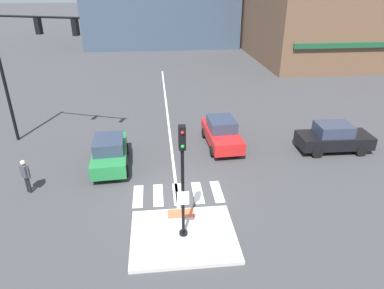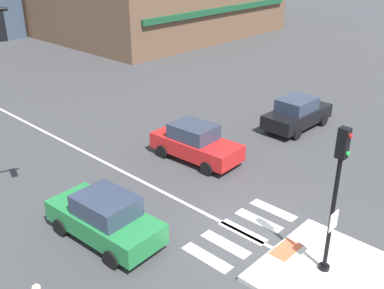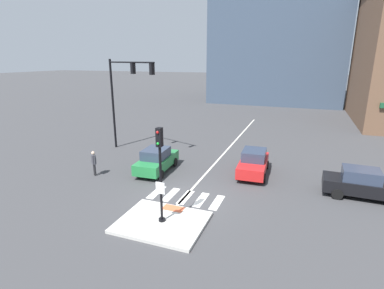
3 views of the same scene
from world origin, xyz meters
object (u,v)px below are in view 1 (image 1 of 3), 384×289
Objects in this scene: traffic_light_mast at (23,57)px; car_green_westbound_near at (110,152)px; pedestrian_at_curb_left at (25,174)px; signal_pole at (183,173)px; car_black_cross_right at (334,137)px; car_red_eastbound_mid at (222,133)px.

traffic_light_mast reaches higher than car_green_westbound_near.
pedestrian_at_curb_left is (-3.51, -2.15, 0.17)m from car_green_westbound_near.
signal_pole reaches higher than car_black_cross_right.
car_black_cross_right is at bearing -9.75° from traffic_light_mast.
car_red_eastbound_mid is at bearing 69.55° from signal_pole.
traffic_light_mast is (-7.93, 9.44, 2.29)m from signal_pole.
pedestrian_at_curb_left is (-6.86, 3.87, -1.87)m from signal_pole.
signal_pole reaches higher than pedestrian_at_curb_left.
car_red_eastbound_mid is at bearing -8.33° from traffic_light_mast.
car_green_westbound_near is 4.12m from pedestrian_at_curb_left.
car_green_westbound_near is at bearing -177.77° from car_black_cross_right.
car_black_cross_right is (17.08, -2.94, -4.33)m from traffic_light_mast.
pedestrian_at_curb_left is at bearing 150.55° from signal_pole.
traffic_light_mast is 11.79m from car_red_eastbound_mid.
car_green_westbound_near is 1.01× the size of car_black_cross_right.
pedestrian_at_curb_left reaches higher than car_red_eastbound_mid.
car_green_westbound_near is at bearing -163.72° from car_red_eastbound_mid.
car_red_eastbound_mid is 10.57m from pedestrian_at_curb_left.
pedestrian_at_curb_left is at bearing -170.66° from car_black_cross_right.
car_black_cross_right is 2.48× the size of pedestrian_at_curb_left.
car_black_cross_right is (9.16, 6.51, -2.04)m from signal_pole.
signal_pole is at bearing -29.45° from pedestrian_at_curb_left.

